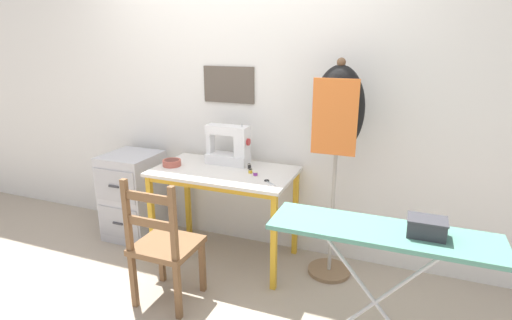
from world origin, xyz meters
The scene contains 14 objects.
ground_plane centered at (0.00, 0.00, 0.00)m, with size 14.00×14.00×0.00m, color tan.
wall_back centered at (0.00, 0.68, 1.28)m, with size 10.00×0.07×2.55m.
sewing_table centered at (0.00, 0.30, 0.67)m, with size 1.09×0.62×0.76m.
sewing_machine centered at (-0.02, 0.47, 0.91)m, with size 0.36×0.16×0.34m.
fabric_bowl centered at (-0.43, 0.26, 0.78)m, with size 0.15×0.15×0.05m.
scissors centered at (0.41, 0.18, 0.76)m, with size 0.11×0.12×0.01m.
thread_spool_near_machine centered at (0.17, 0.40, 0.78)m, with size 0.03×0.03×0.04m.
thread_spool_mid_table centered at (0.22, 0.31, 0.77)m, with size 0.04×0.04×0.03m.
thread_spool_far_edge centered at (0.28, 0.27, 0.77)m, with size 0.04×0.04×0.03m.
wooden_chair centered at (-0.12, -0.36, 0.42)m, with size 0.40×0.38×0.91m.
filing_cabinet centered at (-0.94, 0.37, 0.38)m, with size 0.44×0.47×0.77m.
dress_form centered at (0.84, 0.39, 1.19)m, with size 0.35×0.32×1.61m.
ironing_board centered at (1.23, -0.43, 0.77)m, with size 1.11×0.33×0.83m.
storage_box centered at (1.43, -0.42, 0.87)m, with size 0.18×0.13×0.09m.
Camera 1 is at (1.30, -2.32, 1.72)m, focal length 28.00 mm.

